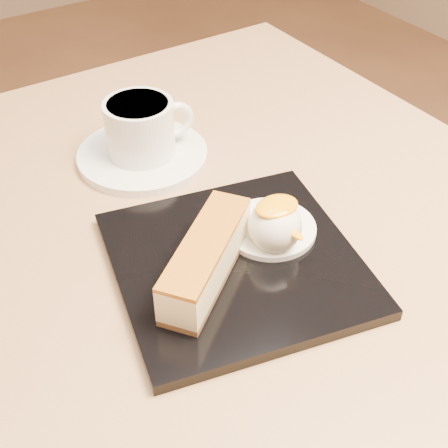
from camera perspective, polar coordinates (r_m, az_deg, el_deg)
table at (r=0.72m, az=-3.87°, el=-11.39°), size 0.80×0.80×0.72m
dessert_plate at (r=0.58m, az=1.07°, el=-3.62°), size 0.26×0.26×0.01m
cheesecake at (r=0.55m, az=-1.65°, el=-3.19°), size 0.13×0.11×0.04m
cream_smear at (r=0.61m, az=4.21°, el=-0.39°), size 0.09×0.09×0.01m
ice_cream_scoop at (r=0.58m, az=4.69°, el=-0.16°), size 0.05×0.05×0.05m
mango_sauce at (r=0.57m, az=4.84°, el=1.62°), size 0.04×0.03×0.01m
mint_sprig at (r=0.61m, az=0.65°, el=0.14°), size 0.03×0.02×0.00m
saucer at (r=0.73m, az=-7.46°, el=6.24°), size 0.15×0.15×0.01m
coffee_cup at (r=0.71m, az=-7.56°, el=8.81°), size 0.10×0.08×0.06m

